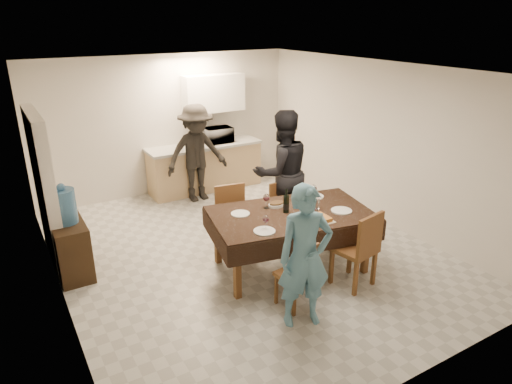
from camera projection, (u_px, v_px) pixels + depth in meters
floor at (246, 251)px, 6.71m from camera, size 5.00×6.00×0.02m
ceiling at (244, 70)px, 5.76m from camera, size 5.00×6.00×0.02m
wall_back at (167, 125)px, 8.64m from camera, size 5.00×0.02×2.60m
wall_front at (420, 263)px, 3.83m from camera, size 5.00×0.02×2.60m
wall_left at (48, 203)px, 5.05m from camera, size 0.02×6.00×2.60m
wall_right at (379, 143)px, 7.42m from camera, size 0.02×6.00×2.60m
stub_partition at (45, 190)px, 6.14m from camera, size 0.15×1.40×2.10m
kitchen_base_cabinet at (205, 168)px, 8.98m from camera, size 2.20×0.60×0.86m
kitchen_worktop at (204, 146)px, 8.82m from camera, size 2.24×0.64×0.05m
upper_cabinet at (213, 93)px, 8.72m from camera, size 1.20×0.34×0.70m
dining_table at (291, 215)px, 6.01m from camera, size 2.29×1.60×0.82m
chair_near_left at (300, 270)px, 5.23m from camera, size 0.43×0.43×0.45m
chair_near_right at (360, 243)px, 5.60m from camera, size 0.55×0.55×0.56m
chair_far_left at (238, 217)px, 6.38m from camera, size 0.52×0.52×0.53m
chair_far_right at (290, 208)px, 6.85m from camera, size 0.41×0.41×0.47m
console at (71, 248)px, 6.00m from camera, size 0.41×0.81×0.75m
water_jug at (64, 206)px, 5.78m from camera, size 0.30×0.30×0.45m
wine_bottle at (286, 201)px, 5.95m from camera, size 0.08×0.08×0.32m
water_pitcher at (315, 202)px, 6.09m from camera, size 0.12×0.12×0.18m
savoury_tart at (315, 220)px, 5.73m from camera, size 0.43×0.32×0.05m
salad_bowl at (302, 201)px, 6.27m from camera, size 0.17×0.17×0.06m
mushroom_dish at (276, 205)px, 6.19m from camera, size 0.22×0.22×0.04m
wine_glass_a at (266, 222)px, 5.50m from camera, size 0.08×0.08×0.18m
wine_glass_b at (313, 192)px, 6.42m from camera, size 0.09×0.09×0.21m
wine_glass_c at (266, 201)px, 6.10m from camera, size 0.09×0.09×0.20m
plate_near_left at (264, 231)px, 5.47m from camera, size 0.27×0.27×0.02m
plate_near_right at (341, 211)px, 6.04m from camera, size 0.28×0.28×0.02m
plate_far_left at (240, 214)px, 5.95m from camera, size 0.25×0.25×0.01m
plate_far_right at (314, 196)px, 6.52m from camera, size 0.28×0.28×0.02m
microwave at (218, 135)px, 8.90m from camera, size 0.54×0.37×0.30m
person_near at (305, 257)px, 4.89m from camera, size 0.69×0.56×1.64m
person_far at (282, 172)px, 7.04m from camera, size 1.02×0.84×1.95m
person_kitchen at (197, 153)px, 8.28m from camera, size 1.16×0.67×1.79m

